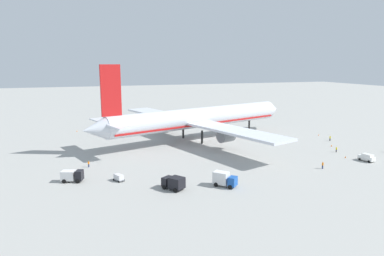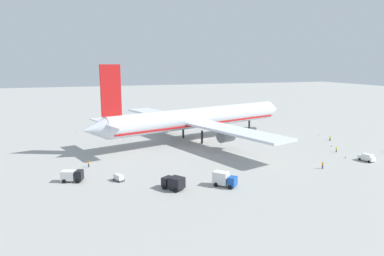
{
  "view_description": "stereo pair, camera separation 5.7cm",
  "coord_description": "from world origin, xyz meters",
  "px_view_note": "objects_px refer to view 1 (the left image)",
  "views": [
    {
      "loc": [
        -40.7,
        -108.11,
        25.56
      ],
      "look_at": [
        -3.94,
        -2.8,
        4.71
      ],
      "focal_mm": 32.39,
      "sensor_mm": 36.0,
      "label": 1
    },
    {
      "loc": [
        -40.65,
        -108.13,
        25.56
      ],
      "look_at": [
        -3.94,
        -2.8,
        4.71
      ],
      "focal_mm": 32.39,
      "sensor_mm": 36.0,
      "label": 2
    }
  ],
  "objects_px": {
    "airliner": "(197,118)",
    "traffic_cone_4": "(346,157)",
    "service_truck_2": "(174,182)",
    "ground_worker_4": "(330,138)",
    "service_truck_1": "(224,179)",
    "baggage_cart_0": "(119,177)",
    "ground_worker_2": "(323,165)",
    "traffic_cone_1": "(332,146)",
    "ground_worker_0": "(336,149)",
    "service_truck_0": "(72,175)",
    "service_van": "(367,157)",
    "ground_worker_3": "(89,164)",
    "traffic_cone_3": "(319,135)",
    "traffic_cone_2": "(77,131)",
    "traffic_cone_0": "(205,119)"
  },
  "relations": [
    {
      "from": "airliner",
      "to": "traffic_cone_3",
      "type": "height_order",
      "value": "airliner"
    },
    {
      "from": "ground_worker_2",
      "to": "traffic_cone_1",
      "type": "xyz_separation_m",
      "value": [
        18.51,
        18.19,
        -0.62
      ]
    },
    {
      "from": "traffic_cone_4",
      "to": "ground_worker_3",
      "type": "bearing_deg",
      "value": 167.92
    },
    {
      "from": "service_truck_0",
      "to": "traffic_cone_1",
      "type": "bearing_deg",
      "value": 5.92
    },
    {
      "from": "ground_worker_2",
      "to": "traffic_cone_1",
      "type": "bearing_deg",
      "value": 44.5
    },
    {
      "from": "baggage_cart_0",
      "to": "traffic_cone_2",
      "type": "relative_size",
      "value": 5.8
    },
    {
      "from": "service_truck_1",
      "to": "traffic_cone_4",
      "type": "height_order",
      "value": "service_truck_1"
    },
    {
      "from": "service_van",
      "to": "ground_worker_3",
      "type": "bearing_deg",
      "value": 165.07
    },
    {
      "from": "baggage_cart_0",
      "to": "traffic_cone_4",
      "type": "height_order",
      "value": "baggage_cart_0"
    },
    {
      "from": "service_truck_0",
      "to": "service_van",
      "type": "distance_m",
      "value": 74.53
    },
    {
      "from": "traffic_cone_4",
      "to": "ground_worker_2",
      "type": "bearing_deg",
      "value": -154.6
    },
    {
      "from": "service_truck_1",
      "to": "baggage_cart_0",
      "type": "bearing_deg",
      "value": 152.26
    },
    {
      "from": "airliner",
      "to": "service_truck_0",
      "type": "xyz_separation_m",
      "value": [
        -40.35,
        -30.66,
        -5.98
      ]
    },
    {
      "from": "ground_worker_3",
      "to": "traffic_cone_1",
      "type": "height_order",
      "value": "ground_worker_3"
    },
    {
      "from": "ground_worker_3",
      "to": "traffic_cone_3",
      "type": "xyz_separation_m",
      "value": [
        80.1,
        12.67,
        -0.56
      ]
    },
    {
      "from": "ground_worker_0",
      "to": "traffic_cone_0",
      "type": "distance_m",
      "value": 70.58
    },
    {
      "from": "ground_worker_0",
      "to": "service_truck_1",
      "type": "bearing_deg",
      "value": -160.4
    },
    {
      "from": "baggage_cart_0",
      "to": "ground_worker_4",
      "type": "relative_size",
      "value": 1.79
    },
    {
      "from": "traffic_cone_0",
      "to": "service_van",
      "type": "bearing_deg",
      "value": -79.26
    },
    {
      "from": "ground_worker_0",
      "to": "ground_worker_2",
      "type": "bearing_deg",
      "value": -141.03
    },
    {
      "from": "service_truck_0",
      "to": "service_truck_1",
      "type": "distance_m",
      "value": 33.14
    },
    {
      "from": "baggage_cart_0",
      "to": "traffic_cone_1",
      "type": "xyz_separation_m",
      "value": [
        67.18,
        10.69,
        -0.52
      ]
    },
    {
      "from": "airliner",
      "to": "traffic_cone_2",
      "type": "relative_size",
      "value": 141.05
    },
    {
      "from": "ground_worker_4",
      "to": "traffic_cone_3",
      "type": "xyz_separation_m",
      "value": [
        2.18,
        8.3,
        -0.63
      ]
    },
    {
      "from": "service_truck_1",
      "to": "baggage_cart_0",
      "type": "distance_m",
      "value": 23.23
    },
    {
      "from": "ground_worker_3",
      "to": "traffic_cone_2",
      "type": "xyz_separation_m",
      "value": [
        -1.88,
        49.03,
        -0.56
      ]
    },
    {
      "from": "service_truck_0",
      "to": "traffic_cone_4",
      "type": "xyz_separation_m",
      "value": [
        71.05,
        -4.21,
        -1.16
      ]
    },
    {
      "from": "service_truck_1",
      "to": "ground_worker_4",
      "type": "relative_size",
      "value": 2.86
    },
    {
      "from": "service_truck_2",
      "to": "ground_worker_2",
      "type": "xyz_separation_m",
      "value": [
        38.64,
        1.58,
        -0.59
      ]
    },
    {
      "from": "airliner",
      "to": "traffic_cone_4",
      "type": "distance_m",
      "value": 47.0
    },
    {
      "from": "ground_worker_3",
      "to": "traffic_cone_2",
      "type": "bearing_deg",
      "value": 92.19
    },
    {
      "from": "airliner",
      "to": "traffic_cone_1",
      "type": "height_order",
      "value": "airliner"
    },
    {
      "from": "service_truck_2",
      "to": "service_van",
      "type": "relative_size",
      "value": 1.19
    },
    {
      "from": "service_truck_2",
      "to": "traffic_cone_2",
      "type": "xyz_separation_m",
      "value": [
        -17.66,
        70.99,
        -1.21
      ]
    },
    {
      "from": "service_truck_2",
      "to": "ground_worker_4",
      "type": "bearing_deg",
      "value": 22.96
    },
    {
      "from": "traffic_cone_3",
      "to": "traffic_cone_4",
      "type": "relative_size",
      "value": 1.0
    },
    {
      "from": "service_truck_2",
      "to": "traffic_cone_1",
      "type": "height_order",
      "value": "service_truck_2"
    },
    {
      "from": "traffic_cone_3",
      "to": "service_truck_0",
      "type": "bearing_deg",
      "value": -164.81
    },
    {
      "from": "service_truck_0",
      "to": "ground_worker_2",
      "type": "relative_size",
      "value": 2.85
    },
    {
      "from": "baggage_cart_0",
      "to": "service_van",
      "type": "bearing_deg",
      "value": -5.16
    },
    {
      "from": "service_truck_2",
      "to": "baggage_cart_0",
      "type": "bearing_deg",
      "value": 137.85
    },
    {
      "from": "service_truck_2",
      "to": "ground_worker_4",
      "type": "xyz_separation_m",
      "value": [
        62.15,
        26.33,
        -0.57
      ]
    },
    {
      "from": "service_van",
      "to": "ground_worker_4",
      "type": "bearing_deg",
      "value": 71.19
    },
    {
      "from": "ground_worker_4",
      "to": "traffic_cone_0",
      "type": "xyz_separation_m",
      "value": [
        -22.92,
        56.37,
        -0.63
      ]
    },
    {
      "from": "ground_worker_2",
      "to": "traffic_cone_3",
      "type": "distance_m",
      "value": 41.86
    },
    {
      "from": "ground_worker_3",
      "to": "ground_worker_4",
      "type": "xyz_separation_m",
      "value": [
        77.93,
        4.37,
        0.08
      ]
    },
    {
      "from": "baggage_cart_0",
      "to": "ground_worker_2",
      "type": "xyz_separation_m",
      "value": [
        48.67,
        -7.5,
        0.1
      ]
    },
    {
      "from": "traffic_cone_0",
      "to": "traffic_cone_4",
      "type": "height_order",
      "value": "same"
    },
    {
      "from": "ground_worker_4",
      "to": "traffic_cone_2",
      "type": "bearing_deg",
      "value": 150.77
    },
    {
      "from": "ground_worker_2",
      "to": "ground_worker_0",
      "type": "bearing_deg",
      "value": 38.97
    }
  ]
}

